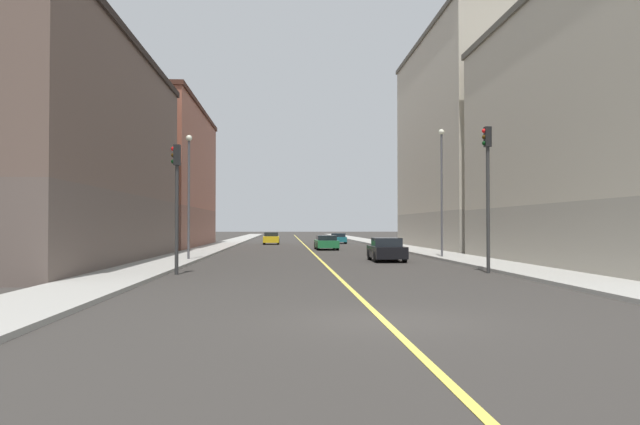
{
  "coord_description": "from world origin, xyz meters",
  "views": [
    {
      "loc": [
        -2.22,
        -13.65,
        2.13
      ],
      "look_at": [
        0.35,
        30.54,
        3.08
      ],
      "focal_mm": 34.41,
      "sensor_mm": 36.0,
      "label": 1
    }
  ],
  "objects": [
    {
      "name": "sidewalk_left",
      "position": [
        8.85,
        49.0,
        0.07
      ],
      "size": [
        3.09,
        168.0,
        0.15
      ],
      "primitive_type": "cube",
      "color": "#9E9B93",
      "rests_on": "ground"
    },
    {
      "name": "lane_center_stripe",
      "position": [
        0.0,
        49.0,
        0.01
      ],
      "size": [
        0.16,
        154.0,
        0.01
      ],
      "primitive_type": "cube",
      "color": "#E5D14C",
      "rests_on": "ground"
    },
    {
      "name": "traffic_light_right_near",
      "position": [
        -6.92,
        13.32,
        3.69
      ],
      "size": [
        0.4,
        0.32,
        5.66
      ],
      "color": "#2D2D2D",
      "rests_on": "ground"
    },
    {
      "name": "street_lamp_left_near",
      "position": [
        7.9,
        25.23,
        5.04
      ],
      "size": [
        0.36,
        0.36,
        8.21
      ],
      "color": "#4C4C51",
      "rests_on": "ground"
    },
    {
      "name": "car_yellow",
      "position": [
        -3.71,
        56.37,
        0.66
      ],
      "size": [
        1.83,
        4.06,
        1.37
      ],
      "color": "gold",
      "rests_on": "ground"
    },
    {
      "name": "building_left_near",
      "position": [
        16.15,
        17.44,
        7.1
      ],
      "size": [
        11.82,
        22.53,
        14.18
      ],
      "color": "#9D9688",
      "rests_on": "ground"
    },
    {
      "name": "car_black",
      "position": [
        3.89,
        22.76,
        0.67
      ],
      "size": [
        1.92,
        4.4,
        1.4
      ],
      "color": "black",
      "rests_on": "ground"
    },
    {
      "name": "building_right_corner",
      "position": [
        -16.15,
        20.71,
        6.15
      ],
      "size": [
        11.82,
        25.58,
        12.29
      ],
      "color": "brown",
      "rests_on": "ground"
    },
    {
      "name": "car_teal",
      "position": [
        4.15,
        58.74,
        0.59
      ],
      "size": [
        2.07,
        4.0,
        1.22
      ],
      "color": "#196670",
      "rests_on": "ground"
    },
    {
      "name": "traffic_light_left_near",
      "position": [
        6.89,
        13.32,
        4.21
      ],
      "size": [
        0.4,
        0.32,
        6.57
      ],
      "color": "#2D2D2D",
      "rests_on": "ground"
    },
    {
      "name": "car_green",
      "position": [
        1.48,
        40.33,
        0.64
      ],
      "size": [
        1.98,
        4.62,
        1.27
      ],
      "color": "#1E6B38",
      "rests_on": "ground"
    },
    {
      "name": "sidewalk_right",
      "position": [
        -8.85,
        49.0,
        0.07
      ],
      "size": [
        3.09,
        168.0,
        0.15
      ],
      "primitive_type": "cube",
      "color": "#9E9B93",
      "rests_on": "ground"
    },
    {
      "name": "ground_plane",
      "position": [
        0.0,
        0.0,
        0.0
      ],
      "size": [
        400.0,
        400.0,
        0.0
      ],
      "primitive_type": "plane",
      "color": "#322F2B",
      "rests_on": "ground"
    },
    {
      "name": "building_right_midblock",
      "position": [
        -16.15,
        47.58,
        6.89
      ],
      "size": [
        11.82,
        24.53,
        13.76
      ],
      "color": "brown",
      "rests_on": "ground"
    },
    {
      "name": "street_lamp_right_near",
      "position": [
        -7.9,
        23.09,
        4.6
      ],
      "size": [
        0.36,
        0.36,
        7.37
      ],
      "color": "#4C4C51",
      "rests_on": "ground"
    },
    {
      "name": "building_left_mid",
      "position": [
        16.15,
        41.93,
        9.75
      ],
      "size": [
        11.82,
        24.49,
        19.49
      ],
      "color": "#9D9688",
      "rests_on": "ground"
    }
  ]
}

